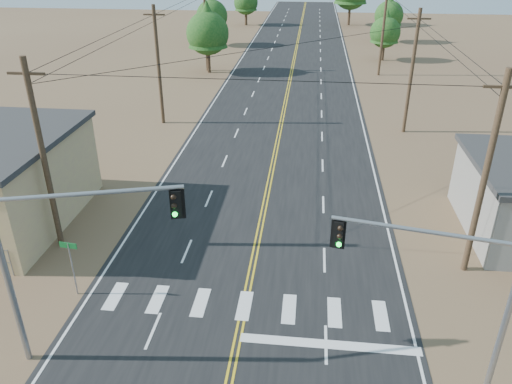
# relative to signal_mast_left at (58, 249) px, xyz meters

# --- Properties ---
(road) EXTENTS (15.00, 200.00, 0.02)m
(road) POSITION_rel_signal_mast_left_xyz_m (6.14, 25.48, -4.89)
(road) COLOR black
(road) RESTS_ON ground
(utility_pole_left_near) EXTENTS (1.80, 0.30, 10.00)m
(utility_pole_left_near) POSITION_rel_signal_mast_left_xyz_m (-4.36, 7.48, 0.22)
(utility_pole_left_near) COLOR #4C3826
(utility_pole_left_near) RESTS_ON ground
(utility_pole_left_mid) EXTENTS (1.80, 0.30, 10.00)m
(utility_pole_left_mid) POSITION_rel_signal_mast_left_xyz_m (-4.36, 27.48, 0.22)
(utility_pole_left_mid) COLOR #4C3826
(utility_pole_left_mid) RESTS_ON ground
(utility_pole_left_far) EXTENTS (1.80, 0.30, 10.00)m
(utility_pole_left_far) POSITION_rel_signal_mast_left_xyz_m (-4.36, 47.48, 0.22)
(utility_pole_left_far) COLOR #4C3826
(utility_pole_left_far) RESTS_ON ground
(utility_pole_right_near) EXTENTS (1.80, 0.30, 10.00)m
(utility_pole_right_near) POSITION_rel_signal_mast_left_xyz_m (16.64, 7.48, 0.22)
(utility_pole_right_near) COLOR #4C3826
(utility_pole_right_near) RESTS_ON ground
(utility_pole_right_mid) EXTENTS (1.80, 0.30, 10.00)m
(utility_pole_right_mid) POSITION_rel_signal_mast_left_xyz_m (16.64, 27.48, 0.22)
(utility_pole_right_mid) COLOR #4C3826
(utility_pole_right_mid) RESTS_ON ground
(utility_pole_right_far) EXTENTS (1.80, 0.30, 10.00)m
(utility_pole_right_far) POSITION_rel_signal_mast_left_xyz_m (16.64, 47.48, 0.22)
(utility_pole_right_far) COLOR #4C3826
(utility_pole_right_far) RESTS_ON ground
(signal_mast_left) EXTENTS (6.38, 1.98, 7.17)m
(signal_mast_left) POSITION_rel_signal_mast_left_xyz_m (0.00, 0.00, 0.00)
(signal_mast_left) COLOR gray
(signal_mast_left) RESTS_ON ground
(signal_mast_right) EXTENTS (5.93, 1.34, 6.62)m
(signal_mast_right) POSITION_rel_signal_mast_left_xyz_m (13.60, -0.19, -0.39)
(signal_mast_right) COLOR gray
(signal_mast_right) RESTS_ON ground
(street_sign) EXTENTS (0.83, 0.12, 2.80)m
(street_sign) POSITION_rel_signal_mast_left_xyz_m (-1.66, 3.48, -3.03)
(street_sign) COLOR gray
(street_sign) RESTS_ON ground
(tree_left_near) EXTENTS (5.08, 5.08, 8.46)m
(tree_left_near) POSITION_rel_signal_mast_left_xyz_m (-3.95, 46.55, 0.27)
(tree_left_near) COLOR #3F2D1E
(tree_left_near) RESTS_ON ground
(tree_left_mid) EXTENTS (4.71, 4.71, 7.85)m
(tree_left_mid) POSITION_rel_signal_mast_left_xyz_m (-6.77, 63.87, -0.10)
(tree_left_mid) COLOR #3F2D1E
(tree_left_mid) RESTS_ON ground
(tree_left_far) EXTENTS (4.49, 4.49, 7.48)m
(tree_left_far) POSITION_rel_signal_mast_left_xyz_m (-4.30, 84.59, -0.33)
(tree_left_far) COLOR #3F2D1E
(tree_left_far) RESTS_ON ground
(tree_right_near) EXTENTS (3.99, 3.99, 6.65)m
(tree_right_near) POSITION_rel_signal_mast_left_xyz_m (18.02, 55.87, -0.84)
(tree_right_near) COLOR #3F2D1E
(tree_right_near) RESTS_ON ground
(tree_right_mid) EXTENTS (4.42, 4.42, 7.36)m
(tree_right_mid) POSITION_rel_signal_mast_left_xyz_m (20.14, 69.56, -0.40)
(tree_right_mid) COLOR #3F2D1E
(tree_right_mid) RESTS_ON ground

